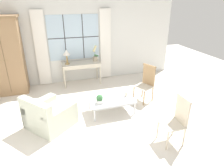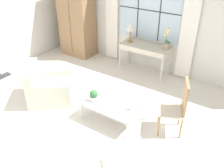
{
  "view_description": "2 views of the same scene",
  "coord_description": "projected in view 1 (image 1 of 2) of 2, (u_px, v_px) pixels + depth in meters",
  "views": [
    {
      "loc": [
        -0.83,
        -3.76,
        2.78
      ],
      "look_at": [
        0.62,
        0.78,
        0.69
      ],
      "focal_mm": 32.0,
      "sensor_mm": 36.0,
      "label": 1
    },
    {
      "loc": [
        2.69,
        -2.69,
        3.11
      ],
      "look_at": [
        0.41,
        0.73,
        0.67
      ],
      "focal_mm": 40.0,
      "sensor_mm": 36.0,
      "label": 2
    }
  ],
  "objects": [
    {
      "name": "armchair_upholstered",
      "position": [
        49.0,
        116.0,
        4.58
      ],
      "size": [
        1.26,
        1.26,
        0.8
      ],
      "color": "beige",
      "rests_on": "ground_plane"
    },
    {
      "name": "accent_chair_wooden",
      "position": [
        177.0,
        118.0,
        3.97
      ],
      "size": [
        0.45,
        0.45,
        1.01
      ],
      "color": "beige",
      "rests_on": "ground_plane"
    },
    {
      "name": "armoire",
      "position": [
        6.0,
        56.0,
        5.89
      ],
      "size": [
        1.03,
        0.66,
        2.31
      ],
      "color": "#93704C",
      "rests_on": "ground_plane"
    },
    {
      "name": "wall_back_windowed",
      "position": [
        74.0,
        42.0,
        6.7
      ],
      "size": [
        7.2,
        0.14,
        2.8
      ],
      "color": "silver",
      "rests_on": "ground_plane"
    },
    {
      "name": "pillar_candle",
      "position": [
        126.0,
        95.0,
        5.2
      ],
      "size": [
        0.09,
        0.09,
        0.13
      ],
      "color": "silver",
      "rests_on": "coffee_table"
    },
    {
      "name": "console_table",
      "position": [
        81.0,
        65.0,
        6.72
      ],
      "size": [
        1.27,
        0.56,
        0.75
      ],
      "color": "beige",
      "rests_on": "ground_plane"
    },
    {
      "name": "potted_plant_small",
      "position": [
        100.0,
        99.0,
        4.86
      ],
      "size": [
        0.16,
        0.16,
        0.22
      ],
      "color": "white",
      "rests_on": "coffee_table"
    },
    {
      "name": "table_lamp",
      "position": [
        66.0,
        53.0,
        6.41
      ],
      "size": [
        0.24,
        0.24,
        0.48
      ],
      "color": "#9E7F47",
      "rests_on": "console_table"
    },
    {
      "name": "ground_plane",
      "position": [
        97.0,
        127.0,
        4.63
      ],
      "size": [
        14.0,
        14.0,
        0.0
      ],
      "primitive_type": "plane",
      "color": "silver"
    },
    {
      "name": "coffee_table",
      "position": [
        112.0,
        100.0,
        5.12
      ],
      "size": [
        1.14,
        0.7,
        0.38
      ],
      "color": "silver",
      "rests_on": "ground_plane"
    },
    {
      "name": "potted_orchid",
      "position": [
        95.0,
        55.0,
        6.81
      ],
      "size": [
        0.2,
        0.16,
        0.53
      ],
      "color": "tan",
      "rests_on": "console_table"
    },
    {
      "name": "side_chair_wooden",
      "position": [
        146.0,
        81.0,
        5.65
      ],
      "size": [
        0.58,
        0.58,
        1.04
      ],
      "color": "beige",
      "rests_on": "ground_plane"
    }
  ]
}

